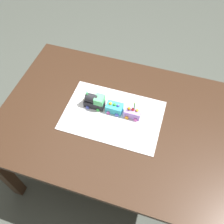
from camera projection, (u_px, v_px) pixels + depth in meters
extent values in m
plane|color=#474C44|center=(112.00, 164.00, 2.12)|extent=(8.00, 8.00, 0.00)
cube|color=#382316|center=(112.00, 118.00, 1.52)|extent=(1.40, 1.00, 0.03)
cube|color=#382316|center=(5.00, 174.00, 1.70)|extent=(0.07, 0.07, 0.71)
cube|color=#382316|center=(59.00, 84.00, 2.18)|extent=(0.07, 0.07, 0.71)
cube|color=#382316|center=(205.00, 120.00, 1.96)|extent=(0.07, 0.07, 0.71)
cube|color=silver|center=(112.00, 115.00, 1.52)|extent=(0.60, 0.40, 0.00)
cube|color=#232328|center=(94.00, 103.00, 1.54)|extent=(0.12, 0.06, 0.05)
cylinder|color=#232328|center=(92.00, 98.00, 1.50)|extent=(0.08, 0.05, 0.05)
cube|color=#59CC7A|center=(99.00, 100.00, 1.49)|extent=(0.06, 0.06, 0.04)
cylinder|color=#59CC7A|center=(87.00, 94.00, 1.48)|extent=(0.02, 0.02, 0.03)
sphere|color=#F4EFCC|center=(84.00, 100.00, 1.54)|extent=(0.02, 0.02, 0.02)
cylinder|color=#4C59D8|center=(88.00, 107.00, 1.53)|extent=(0.02, 0.01, 0.02)
cylinder|color=green|center=(98.00, 110.00, 1.52)|extent=(0.02, 0.01, 0.02)
cylinder|color=#D84CB2|center=(92.00, 99.00, 1.57)|extent=(0.02, 0.01, 0.02)
cylinder|color=orange|center=(102.00, 101.00, 1.56)|extent=(0.02, 0.01, 0.02)
cube|color=#38B7C6|center=(114.00, 108.00, 1.51)|extent=(0.10, 0.06, 0.06)
cylinder|color=#D84CB2|center=(108.00, 113.00, 1.51)|extent=(0.02, 0.01, 0.02)
cylinder|color=#4C59D8|center=(117.00, 115.00, 1.50)|extent=(0.02, 0.01, 0.02)
cylinder|color=red|center=(112.00, 104.00, 1.55)|extent=(0.02, 0.01, 0.02)
cylinder|color=red|center=(120.00, 106.00, 1.54)|extent=(0.02, 0.01, 0.02)
sphere|color=orange|center=(110.00, 104.00, 1.49)|extent=(0.02, 0.02, 0.02)
sphere|color=#4C59D8|center=(118.00, 106.00, 1.48)|extent=(0.02, 0.02, 0.02)
sphere|color=green|center=(114.00, 105.00, 1.48)|extent=(0.02, 0.02, 0.02)
cube|color=#AD84E0|center=(133.00, 113.00, 1.49)|extent=(0.10, 0.06, 0.06)
cylinder|color=orange|center=(127.00, 118.00, 1.49)|extent=(0.02, 0.01, 0.02)
cylinder|color=#D84CB2|center=(135.00, 120.00, 1.48)|extent=(0.02, 0.01, 0.02)
cylinder|color=yellow|center=(130.00, 109.00, 1.53)|extent=(0.02, 0.01, 0.02)
cylinder|color=#4C59D8|center=(138.00, 111.00, 1.52)|extent=(0.02, 0.01, 0.02)
sphere|color=red|center=(133.00, 109.00, 1.46)|extent=(0.02, 0.02, 0.02)
sphere|color=orange|center=(129.00, 108.00, 1.47)|extent=(0.02, 0.02, 0.02)
sphere|color=yellow|center=(137.00, 110.00, 1.46)|extent=(0.02, 0.02, 0.02)
cylinder|color=#66D872|center=(134.00, 106.00, 1.43)|extent=(0.01, 0.01, 0.05)
cone|color=yellow|center=(135.00, 102.00, 1.40)|extent=(0.01, 0.01, 0.01)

